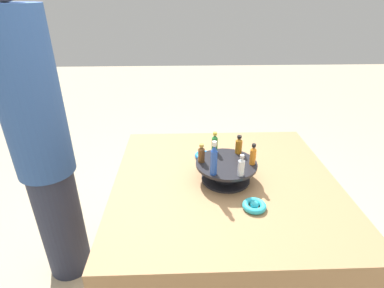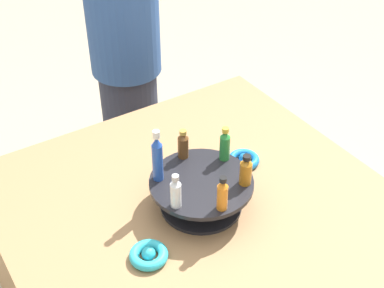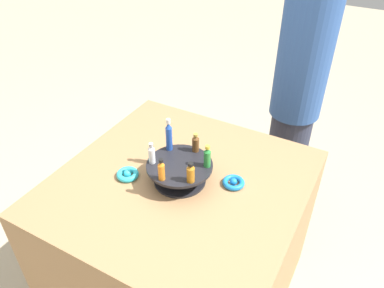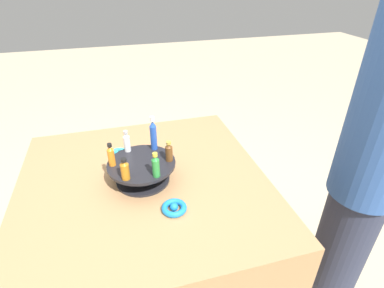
{
  "view_description": "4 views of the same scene",
  "coord_description": "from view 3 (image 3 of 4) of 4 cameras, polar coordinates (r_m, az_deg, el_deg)",
  "views": [
    {
      "loc": [
        -1.15,
        0.2,
        1.57
      ],
      "look_at": [
        0.04,
        0.15,
        0.96
      ],
      "focal_mm": 28.0,
      "sensor_mm": 36.0,
      "label": 1
    },
    {
      "loc": [
        -0.59,
        -0.87,
        1.8
      ],
      "look_at": [
        0.02,
        0.08,
        0.95
      ],
      "focal_mm": 50.0,
      "sensor_mm": 36.0,
      "label": 2
    },
    {
      "loc": [
        0.62,
        -1.02,
        1.86
      ],
      "look_at": [
        0.02,
        0.07,
        0.95
      ],
      "focal_mm": 35.0,
      "sensor_mm": 36.0,
      "label": 3
    },
    {
      "loc": [
        1.01,
        -0.07,
        1.57
      ],
      "look_at": [
        0.05,
        0.2,
        0.97
      ],
      "focal_mm": 28.0,
      "sensor_mm": 36.0,
      "label": 4
    }
  ],
  "objects": [
    {
      "name": "person_figure",
      "position": [
        2.21,
        15.85,
        7.88
      ],
      "size": [
        0.29,
        0.29,
        1.7
      ],
      "rotation": [
        0.0,
        0.0,
        -1.82
      ],
      "color": "#282D42",
      "rests_on": "ground_plane"
    },
    {
      "name": "bottle_green",
      "position": [
        1.5,
        2.34,
        -1.98
      ],
      "size": [
        0.03,
        0.03,
        0.1
      ],
      "color": "#288438",
      "rests_on": "display_stand"
    },
    {
      "name": "ribbon_bow_blue",
      "position": [
        1.58,
        6.34,
        -5.84
      ],
      "size": [
        0.09,
        0.09,
        0.03
      ],
      "color": "blue",
      "rests_on": "party_table"
    },
    {
      "name": "bottle_brown",
      "position": [
        1.58,
        0.55,
        0.14
      ],
      "size": [
        0.03,
        0.03,
        0.09
      ],
      "color": "brown",
      "rests_on": "display_stand"
    },
    {
      "name": "display_stand",
      "position": [
        1.56,
        -1.89,
        -4.17
      ],
      "size": [
        0.28,
        0.28,
        0.09
      ],
      "color": "black",
      "rests_on": "party_table"
    },
    {
      "name": "bottle_blue",
      "position": [
        1.58,
        -3.53,
        1.27
      ],
      "size": [
        0.03,
        0.03,
        0.15
      ],
      "color": "#234CAD",
      "rests_on": "display_stand"
    },
    {
      "name": "bottle_clear",
      "position": [
        1.53,
        -6.16,
        -1.5
      ],
      "size": [
        0.03,
        0.03,
        0.1
      ],
      "color": "silver",
      "rests_on": "display_stand"
    },
    {
      "name": "party_table",
      "position": [
        1.88,
        -1.61,
        -14.61
      ],
      "size": [
        1.02,
        1.02,
        0.79
      ],
      "color": "#9E754C",
      "rests_on": "ground_plane"
    },
    {
      "name": "ribbon_bow_teal",
      "position": [
        1.63,
        -9.78,
        -4.55
      ],
      "size": [
        0.1,
        0.1,
        0.03
      ],
      "color": "#2DB7CC",
      "rests_on": "party_table"
    },
    {
      "name": "bottle_orange",
      "position": [
        1.44,
        -4.69,
        -3.99
      ],
      "size": [
        0.03,
        0.03,
        0.1
      ],
      "color": "orange",
      "rests_on": "display_stand"
    },
    {
      "name": "ground_plane",
      "position": [
        2.21,
        -1.43,
        -21.14
      ],
      "size": [
        12.0,
        12.0,
        0.0
      ],
      "primitive_type": "plane",
      "color": "tan"
    },
    {
      "name": "bottle_amber",
      "position": [
        1.43,
        -0.21,
        -4.43
      ],
      "size": [
        0.03,
        0.03,
        0.09
      ],
      "color": "#AD6B19",
      "rests_on": "display_stand"
    }
  ]
}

